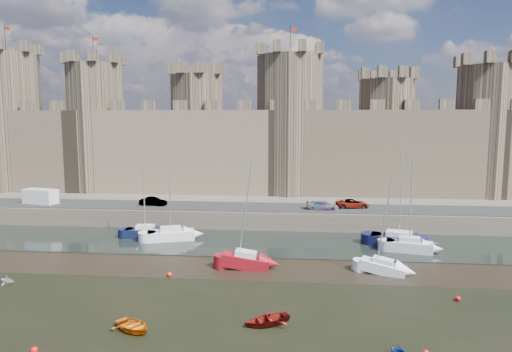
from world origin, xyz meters
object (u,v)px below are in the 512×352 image
object	(u,v)px
sailboat_3	(399,240)
dinghy_0	(133,326)
sailboat_0	(171,234)
sailboat_5	(383,266)
sailboat_1	(145,232)
van	(40,197)
car_2	(322,205)
car_3	(353,204)
car_1	(153,202)
sailboat_2	(409,245)
sailboat_4	(246,260)
car_0	(39,199)

from	to	relation	value
sailboat_3	dinghy_0	world-z (taller)	sailboat_3
sailboat_0	sailboat_5	world-z (taller)	sailboat_0
sailboat_1	dinghy_0	bearing A→B (deg)	-77.77
van	sailboat_5	distance (m)	50.33
car_2	van	xyz separation A→B (m)	(-41.45, 0.53, 0.47)
car_3	car_1	bearing A→B (deg)	84.32
car_1	sailboat_5	distance (m)	35.22
car_3	sailboat_2	xyz separation A→B (m)	(4.94, -12.81, -2.30)
sailboat_3	sailboat_4	bearing A→B (deg)	-133.94
car_1	car_3	bearing A→B (deg)	-82.46
car_2	car_3	distance (m)	4.64
car_2	sailboat_2	world-z (taller)	sailboat_2
sailboat_3	sailboat_4	xyz separation A→B (m)	(-17.16, -9.47, -0.05)
car_3	sailboat_3	distance (m)	11.59
car_1	sailboat_3	bearing A→B (deg)	-100.59
car_1	car_2	world-z (taller)	car_1
car_0	sailboat_0	size ratio (longest dim) A/B	0.36
car_1	dinghy_0	size ratio (longest dim) A/B	1.18
car_3	car_0	bearing A→B (deg)	83.53
dinghy_0	car_2	bearing A→B (deg)	11.67
sailboat_1	sailboat_4	distance (m)	17.73
dinghy_0	sailboat_0	bearing A→B (deg)	45.82
car_2	car_3	size ratio (longest dim) A/B	0.95
sailboat_4	van	bearing A→B (deg)	151.42
sailboat_1	sailboat_5	xyz separation A→B (m)	(27.72, -10.98, -0.10)
car_0	sailboat_5	xyz separation A→B (m)	(46.86, -19.36, -2.47)
car_0	car_2	bearing A→B (deg)	-86.43
car_3	dinghy_0	bearing A→B (deg)	143.19
sailboat_3	sailboat_5	size ratio (longest dim) A/B	1.20
van	dinghy_0	world-z (taller)	van
van	sailboat_0	distance (m)	24.35
sailboat_0	van	bearing A→B (deg)	139.84
sailboat_0	sailboat_5	size ratio (longest dim) A/B	1.13
car_2	sailboat_2	xyz separation A→B (m)	(9.27, -11.13, -2.29)
car_0	sailboat_5	size ratio (longest dim) A/B	0.41
car_0	sailboat_4	size ratio (longest dim) A/B	0.34
van	sailboat_1	world-z (taller)	sailboat_1
car_1	sailboat_1	size ratio (longest dim) A/B	0.39
car_1	sailboat_3	world-z (taller)	sailboat_3
van	sailboat_4	distance (m)	38.01
car_0	sailboat_1	xyz separation A→B (m)	(19.14, -8.39, -2.36)
sailboat_0	sailboat_4	xyz separation A→B (m)	(10.53, -9.61, -0.01)
car_2	sailboat_5	world-z (taller)	sailboat_5
sailboat_2	sailboat_3	size ratio (longest dim) A/B	0.96
sailboat_5	car_2	bearing A→B (deg)	124.24
car_1	sailboat_3	xyz separation A→B (m)	(32.94, -9.55, -2.29)
sailboat_1	car_3	bearing A→B (deg)	14.18
sailboat_2	sailboat_3	xyz separation A→B (m)	(-0.68, 2.28, 0.00)
car_3	sailboat_0	xyz separation A→B (m)	(-23.43, -10.39, -2.33)
sailboat_0	car_2	bearing A→B (deg)	6.86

